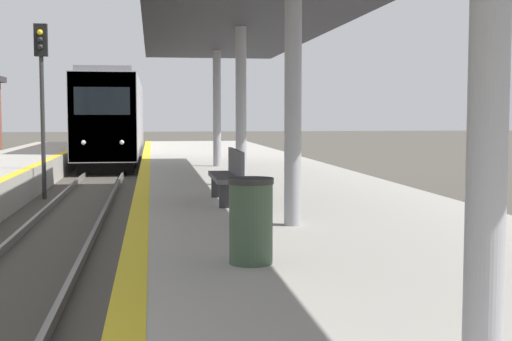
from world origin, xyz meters
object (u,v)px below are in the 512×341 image
train (116,119)px  signal_far (42,78)px  bench (229,174)px  trash_bin (251,221)px

train → signal_far: size_ratio=4.19×
train → bench: (3.18, -25.65, -0.82)m
signal_far → trash_bin: signal_far is taller
train → trash_bin: train is taller
signal_far → train: bearing=86.0°
train → bench: train is taller
signal_far → bench: (4.37, -8.49, -2.06)m
train → signal_far: bearing=-94.0°
train → trash_bin: (2.85, -30.79, -0.87)m
signal_far → trash_bin: bearing=-73.5°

